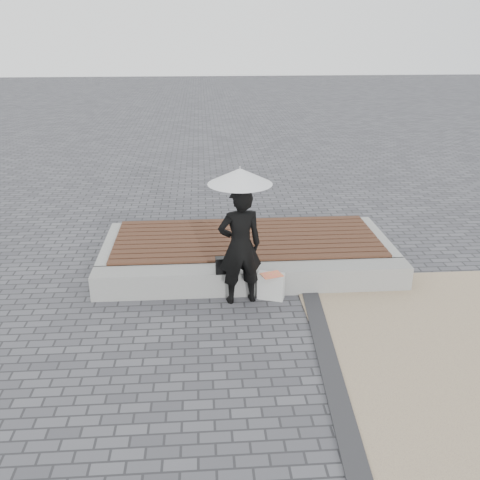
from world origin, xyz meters
name	(u,v)px	position (x,y,z in m)	size (l,w,h in m)	color
ground	(264,346)	(0.00, 0.00, 0.00)	(80.00, 80.00, 0.00)	#535358
edging_band	(329,364)	(0.75, -0.50, 0.02)	(0.25, 5.20, 0.04)	#2D2C2F
seating_ledge	(253,279)	(0.00, 1.60, 0.20)	(5.00, 0.45, 0.40)	gray
timber_platform	(247,249)	(0.00, 2.80, 0.20)	(5.00, 2.00, 0.40)	#ACADA7
timber_decking	(247,238)	(0.00, 2.80, 0.42)	(4.60, 2.00, 0.04)	#543121
woman	(240,246)	(-0.23, 1.27, 0.90)	(0.66, 0.43, 1.81)	black
parasol	(240,176)	(-0.23, 1.27, 1.96)	(0.92, 0.92, 1.18)	#A4A4A8
handbag	(227,265)	(-0.41, 1.44, 0.53)	(0.36, 0.13, 0.26)	black
canvas_tote	(271,286)	(0.25, 1.31, 0.21)	(0.40, 0.17, 0.42)	silver
magazine	(272,275)	(0.25, 1.26, 0.43)	(0.30, 0.22, 0.01)	#FF2742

